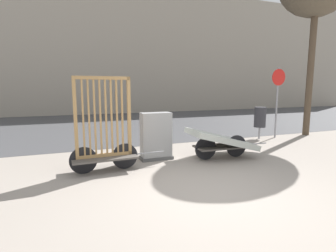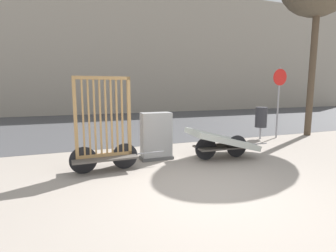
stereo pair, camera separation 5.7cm
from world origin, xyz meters
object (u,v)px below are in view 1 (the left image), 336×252
(trash_bin, at_px, (260,117))
(sign_post, at_px, (278,92))
(bike_cart_with_mattress, at_px, (222,141))
(utility_cabinet, at_px, (156,138))
(bike_cart_with_bedframe, at_px, (104,139))

(trash_bin, xyz_separation_m, sign_post, (0.73, -0.01, 0.89))
(bike_cart_with_mattress, bearing_deg, utility_cabinet, 164.38)
(utility_cabinet, distance_m, trash_bin, 4.52)
(bike_cart_with_mattress, bearing_deg, trash_bin, 35.90)
(bike_cart_with_mattress, xyz_separation_m, utility_cabinet, (-1.62, 0.54, 0.09))
(trash_bin, bearing_deg, sign_post, -0.68)
(utility_cabinet, height_order, trash_bin, utility_cabinet)
(bike_cart_with_bedframe, height_order, sign_post, sign_post)
(bike_cart_with_mattress, xyz_separation_m, trash_bin, (2.72, 1.77, 0.31))
(bike_cart_with_mattress, height_order, utility_cabinet, utility_cabinet)
(utility_cabinet, height_order, sign_post, sign_post)
(utility_cabinet, xyz_separation_m, sign_post, (5.07, 1.22, 1.11))
(utility_cabinet, xyz_separation_m, trash_bin, (4.34, 1.23, 0.22))
(bike_cart_with_bedframe, xyz_separation_m, trash_bin, (5.70, 1.77, 0.06))
(sign_post, bearing_deg, trash_bin, 179.32)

